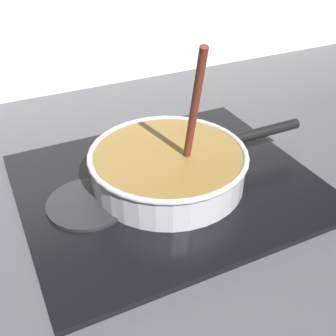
# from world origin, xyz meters

# --- Properties ---
(ground) EXTENTS (2.40, 1.60, 0.04)m
(ground) POSITION_xyz_m (0.00, 0.00, -0.02)
(ground) COLOR #4C4C51
(hob_plate) EXTENTS (0.56, 0.48, 0.01)m
(hob_plate) POSITION_xyz_m (0.04, 0.23, 0.01)
(hob_plate) COLOR black
(hob_plate) RESTS_ON ground
(burner_ring) EXTENTS (0.17, 0.17, 0.01)m
(burner_ring) POSITION_xyz_m (0.04, 0.23, 0.02)
(burner_ring) COLOR #592D0C
(burner_ring) RESTS_ON hob_plate
(spare_burner) EXTENTS (0.15, 0.15, 0.01)m
(spare_burner) POSITION_xyz_m (-0.12, 0.23, 0.01)
(spare_burner) COLOR #262628
(spare_burner) RESTS_ON hob_plate
(cooking_pan) EXTENTS (0.46, 0.30, 0.29)m
(cooking_pan) POSITION_xyz_m (0.04, 0.23, 0.05)
(cooking_pan) COLOR silver
(cooking_pan) RESTS_ON hob_plate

